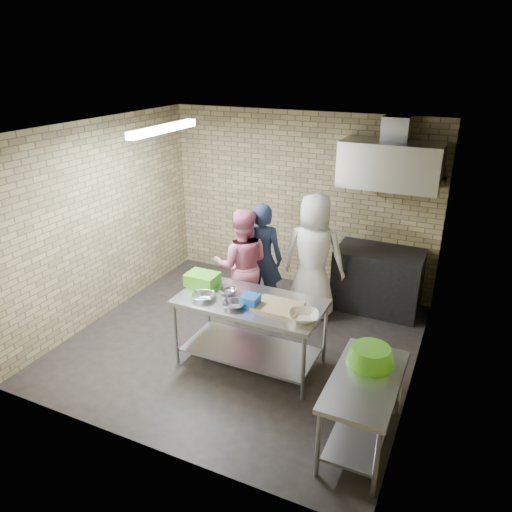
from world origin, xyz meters
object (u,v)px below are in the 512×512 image
(man_navy, at_px, (262,259))
(green_basin, at_px, (371,355))
(bottle_green, at_px, (427,171))
(woman_white, at_px, (314,256))
(prep_table, at_px, (250,332))
(bottle_red, at_px, (396,168))
(blue_tub, at_px, (250,300))
(green_crate, at_px, (202,279))
(stove, at_px, (378,280))
(side_counter, at_px, (362,411))
(woman_pink, at_px, (242,265))

(man_navy, bearing_deg, green_basin, 123.58)
(bottle_green, xyz_separation_m, woman_white, (-1.25, -0.79, -1.13))
(prep_table, relative_size, bottle_red, 9.40)
(blue_tub, bearing_deg, green_crate, 163.65)
(stove, distance_m, green_basin, 2.57)
(blue_tub, xyz_separation_m, bottle_red, (1.06, 2.35, 1.12))
(side_counter, bearing_deg, prep_table, 154.02)
(prep_table, height_order, blue_tub, blue_tub)
(green_crate, height_order, bottle_green, bottle_green)
(side_counter, distance_m, bottle_green, 3.41)
(green_basin, height_order, woman_white, woman_white)
(woman_pink, bearing_deg, bottle_green, -172.24)
(prep_table, distance_m, bottle_green, 3.15)
(bottle_green, height_order, woman_white, bottle_green)
(woman_pink, bearing_deg, stove, -171.26)
(stove, xyz_separation_m, bottle_green, (0.45, 0.24, 1.57))
(stove, xyz_separation_m, blue_tub, (-1.01, -2.11, 0.46))
(man_navy, bearing_deg, green_crate, 61.41)
(stove, bearing_deg, man_navy, -152.22)
(green_basin, bearing_deg, woman_pink, 145.16)
(blue_tub, relative_size, woman_pink, 0.12)
(woman_pink, bearing_deg, green_crate, 57.83)
(green_basin, bearing_deg, side_counter, -85.43)
(blue_tub, relative_size, bottle_red, 1.04)
(woman_white, bearing_deg, prep_table, 75.24)
(bottle_green, bearing_deg, man_navy, -152.15)
(woman_white, bearing_deg, green_crate, 49.79)
(stove, distance_m, woman_pink, 1.98)
(prep_table, bearing_deg, side_counter, -25.98)
(blue_tub, height_order, woman_white, woman_white)
(green_basin, bearing_deg, man_navy, 137.93)
(green_basin, distance_m, bottle_green, 2.98)
(blue_tub, bearing_deg, woman_white, 82.30)
(bottle_green, relative_size, woman_white, 0.08)
(prep_table, xyz_separation_m, bottle_green, (1.51, 2.25, 1.59))
(green_crate, height_order, bottle_red, bottle_red)
(side_counter, bearing_deg, stove, 99.29)
(man_navy, relative_size, woman_white, 0.92)
(bottle_red, height_order, woman_white, bottle_red)
(stove, height_order, woman_white, woman_white)
(stove, relative_size, bottle_red, 6.67)
(prep_table, relative_size, woman_white, 0.96)
(prep_table, height_order, woman_white, woman_white)
(prep_table, distance_m, woman_white, 1.56)
(green_crate, bearing_deg, stove, 47.09)
(green_crate, relative_size, woman_pink, 0.24)
(green_basin, xyz_separation_m, woman_pink, (-2.07, 1.44, -0.04))
(side_counter, relative_size, man_navy, 0.74)
(bottle_green, bearing_deg, green_basin, -90.42)
(prep_table, xyz_separation_m, bottle_red, (1.11, 2.25, 1.61))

